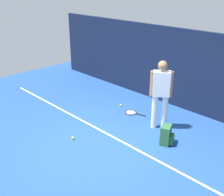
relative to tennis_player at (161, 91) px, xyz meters
name	(u,v)px	position (x,y,z in m)	size (l,w,h in m)	color
ground_plane	(99,144)	(-0.44, -1.58, -0.97)	(12.00, 12.00, 0.00)	#234C93
back_fence	(179,69)	(-0.44, 1.42, 0.14)	(10.00, 0.10, 2.21)	#141E38
court_line	(113,137)	(-0.44, -1.14, -0.96)	(9.00, 0.05, 0.00)	white
tennis_player	(161,91)	(0.00, 0.00, 0.00)	(0.45, 0.42, 1.70)	white
tennis_racket	(132,113)	(-0.99, 0.12, -0.95)	(0.64, 0.40, 0.03)	black
backpack	(166,135)	(0.58, -0.49, -0.76)	(0.36, 0.35, 0.44)	#2D6038
tennis_ball_near_player	(121,105)	(-1.51, 0.22, -0.93)	(0.07, 0.07, 0.07)	#CCE033
tennis_ball_by_fence	(73,138)	(-1.01, -1.87, -0.93)	(0.07, 0.07, 0.07)	#CCE033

